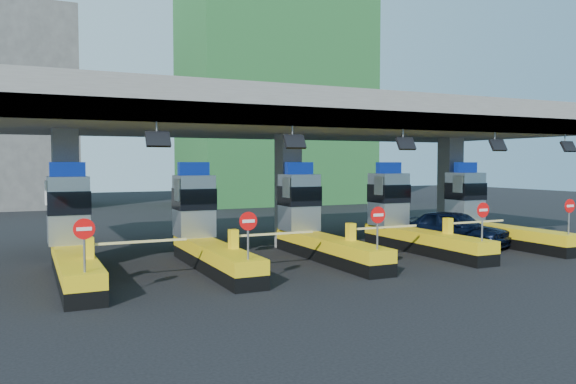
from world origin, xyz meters
name	(u,v)px	position (x,y,z in m)	size (l,w,h in m)	color
ground	(317,257)	(0.00, 0.00, 0.00)	(120.00, 120.00, 0.00)	black
toll_canopy	(289,121)	(0.00, 2.87, 6.13)	(28.00, 12.09, 7.00)	slate
toll_lane_far_left	(72,238)	(-10.00, 0.28, 1.40)	(4.43, 8.00, 4.16)	black
toll_lane_left	(204,231)	(-5.00, 0.28, 1.40)	(4.43, 8.00, 4.16)	black
toll_lane_center	(314,225)	(0.00, 0.28, 1.40)	(4.43, 8.00, 4.16)	black
toll_lane_right	(407,220)	(5.00, 0.28, 1.40)	(4.43, 8.00, 4.16)	black
toll_lane_far_right	(486,216)	(10.00, 0.28, 1.40)	(4.43, 8.00, 4.16)	black
bg_building_scaffold	(274,67)	(12.00, 32.00, 14.00)	(18.00, 12.00, 28.00)	#1E5926
van	(454,228)	(7.67, -0.01, 0.90)	(2.12, 5.27, 1.79)	black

